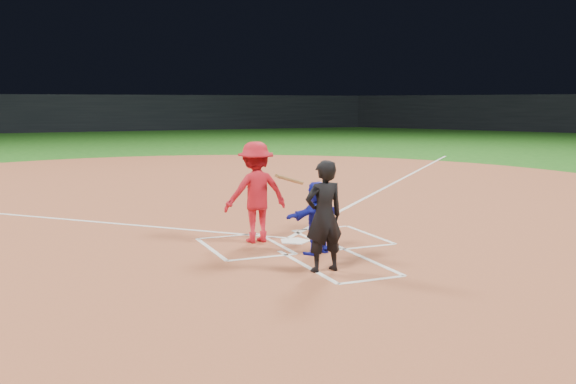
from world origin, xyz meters
name	(u,v)px	position (x,y,z in m)	size (l,w,h in m)	color
ground	(295,242)	(0.00, 0.00, 0.00)	(120.00, 120.00, 0.00)	#1B5515
home_plate_dirt	(205,198)	(0.00, 6.00, 0.01)	(28.00, 28.00, 0.01)	#994F32
stadium_wall_far	(72,113)	(0.00, 48.00, 1.60)	(80.00, 1.20, 3.20)	black
home_plate	(295,241)	(0.00, 0.00, 0.02)	(0.60, 0.60, 0.02)	white
catcher	(317,218)	(-0.03, -1.01, 0.63)	(1.15, 0.37, 1.24)	#151BAC
umpire	(324,216)	(-0.42, -2.07, 0.86)	(0.62, 0.40, 1.69)	black
chalk_markings	(213,201)	(0.00, 5.29, 0.01)	(28.35, 17.32, 0.01)	white
batter_at_plate	(256,192)	(-0.65, 0.27, 0.93)	(1.58, 0.76, 1.83)	red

